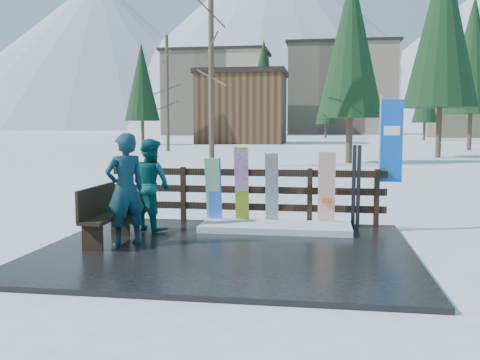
% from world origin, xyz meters
% --- Properties ---
extents(ground, '(700.00, 700.00, 0.00)m').
position_xyz_m(ground, '(0.00, 0.00, 0.00)').
color(ground, white).
rests_on(ground, ground).
extents(deck, '(6.00, 5.00, 0.08)m').
position_xyz_m(deck, '(0.00, 0.00, 0.04)').
color(deck, black).
rests_on(deck, ground).
extents(fence, '(5.60, 0.10, 1.15)m').
position_xyz_m(fence, '(0.00, 2.20, 0.74)').
color(fence, black).
rests_on(fence, deck).
extents(snow_patch, '(2.86, 1.00, 0.12)m').
position_xyz_m(snow_patch, '(0.67, 1.60, 0.14)').
color(snow_patch, white).
rests_on(snow_patch, deck).
extents(bench, '(0.41, 1.50, 0.97)m').
position_xyz_m(bench, '(-2.15, 0.08, 0.60)').
color(bench, black).
rests_on(bench, deck).
extents(snowboard_0, '(0.26, 0.21, 1.36)m').
position_xyz_m(snowboard_0, '(-0.58, 1.98, 0.76)').
color(snowboard_0, '#2F71F2').
rests_on(snowboard_0, deck).
extents(snowboard_1, '(0.29, 0.31, 1.36)m').
position_xyz_m(snowboard_1, '(-0.63, 1.98, 0.76)').
color(snowboard_1, white).
rests_on(snowboard_1, deck).
extents(snowboard_2, '(0.27, 0.22, 1.57)m').
position_xyz_m(snowboard_2, '(-0.04, 1.98, 0.87)').
color(snowboard_2, '#D9F921').
rests_on(snowboard_2, deck).
extents(snowboard_3, '(0.27, 0.30, 1.52)m').
position_xyz_m(snowboard_3, '(-0.04, 1.98, 0.84)').
color(snowboard_3, silver).
rests_on(snowboard_3, deck).
extents(snowboard_4, '(0.26, 0.21, 1.46)m').
position_xyz_m(snowboard_4, '(0.56, 1.98, 0.81)').
color(snowboard_4, black).
rests_on(snowboard_4, deck).
extents(snowboard_5, '(0.33, 0.19, 1.49)m').
position_xyz_m(snowboard_5, '(1.63, 1.98, 0.83)').
color(snowboard_5, white).
rests_on(snowboard_5, deck).
extents(ski_pair_a, '(0.17, 0.16, 1.54)m').
position_xyz_m(ski_pair_a, '(0.00, 2.05, 0.85)').
color(ski_pair_a, maroon).
rests_on(ski_pair_a, deck).
extents(ski_pair_b, '(0.17, 0.20, 1.63)m').
position_xyz_m(ski_pair_b, '(2.19, 2.05, 0.89)').
color(ski_pair_b, black).
rests_on(ski_pair_b, deck).
extents(rental_flag, '(0.45, 0.04, 2.60)m').
position_xyz_m(rental_flag, '(2.81, 2.25, 1.69)').
color(rental_flag, silver).
rests_on(rental_flag, deck).
extents(person_front, '(0.81, 0.80, 1.88)m').
position_xyz_m(person_front, '(-1.71, -0.02, 1.02)').
color(person_front, '#15494D').
rests_on(person_front, deck).
extents(person_back, '(1.08, 1.02, 1.75)m').
position_xyz_m(person_back, '(-1.70, 1.30, 0.96)').
color(person_back, '#0B5756').
rests_on(person_back, deck).
extents(resort_buildings, '(73.00, 87.60, 22.60)m').
position_xyz_m(resort_buildings, '(1.03, 115.41, 9.81)').
color(resort_buildings, tan).
rests_on(resort_buildings, ground).
extents(trees, '(42.04, 68.84, 13.02)m').
position_xyz_m(trees, '(3.52, 47.31, 5.81)').
color(trees, '#382B1E').
rests_on(trees, ground).
extents(mountains, '(520.00, 260.00, 120.00)m').
position_xyz_m(mountains, '(-10.50, 328.41, 50.20)').
color(mountains, white).
rests_on(mountains, ground).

